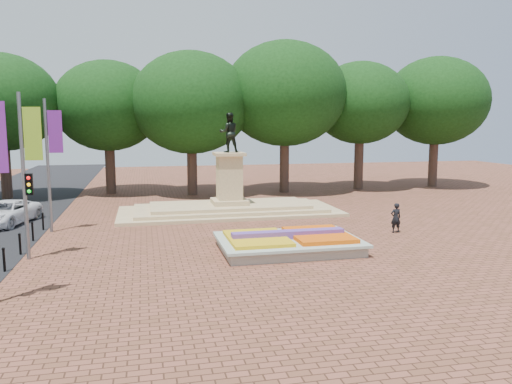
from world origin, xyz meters
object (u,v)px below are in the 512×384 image
at_px(flower_bed, 289,242).
at_px(pedestrian, 396,218).
at_px(van, 6,213).
at_px(monument, 229,199).

bearing_deg(flower_bed, pedestrian, 19.55).
distance_m(van, pedestrian, 21.74).
bearing_deg(van, pedestrian, -2.87).
bearing_deg(monument, flower_bed, -84.13).
bearing_deg(flower_bed, monument, 95.87).
distance_m(monument, van, 13.09).
height_order(van, pedestrian, pedestrian).
xyz_separation_m(van, pedestrian, (20.64, -6.82, 0.12)).
relative_size(monument, van, 2.89).
distance_m(flower_bed, monument, 10.07).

